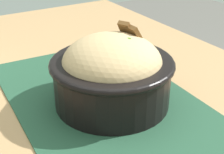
{
  "coord_description": "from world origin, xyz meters",
  "views": [
    {
      "loc": [
        -0.42,
        0.24,
        1.06
      ],
      "look_at": [
        0.01,
        -0.02,
        0.8
      ],
      "focal_mm": 53.45,
      "sensor_mm": 36.0,
      "label": 1
    }
  ],
  "objects": [
    {
      "name": "table",
      "position": [
        0.0,
        0.0,
        0.66
      ],
      "size": [
        1.29,
        0.76,
        0.75
      ],
      "color": "#99754C",
      "rests_on": "ground_plane"
    },
    {
      "name": "bowl",
      "position": [
        0.01,
        -0.02,
        0.81
      ],
      "size": [
        0.22,
        0.22,
        0.14
      ],
      "color": "black",
      "rests_on": "placemat"
    },
    {
      "name": "placemat",
      "position": [
        0.03,
        -0.01,
        0.75
      ],
      "size": [
        0.48,
        0.32,
        0.0
      ],
      "primitive_type": "cube",
      "rotation": [
        0.0,
        0.0,
        -0.04
      ],
      "color": "#1E422D",
      "rests_on": "table"
    },
    {
      "name": "fork",
      "position": [
        0.12,
        -0.03,
        0.75
      ],
      "size": [
        0.04,
        0.14,
        0.0
      ],
      "color": "silver",
      "rests_on": "placemat"
    }
  ]
}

